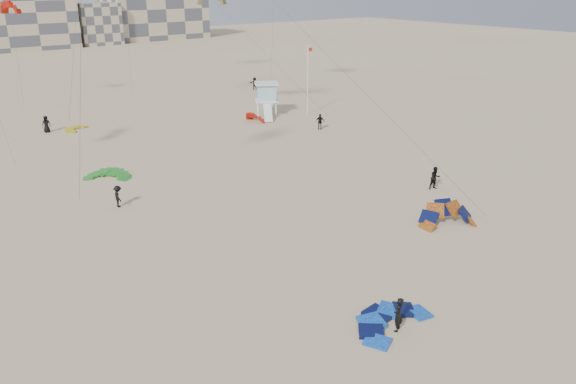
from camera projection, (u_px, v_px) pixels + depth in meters
ground at (370, 298)px, 29.63m from camera, size 320.00×320.00×0.00m
kite_ground_blue at (391, 324)px, 27.35m from camera, size 4.50×4.68×0.96m
kite_ground_orange at (447, 225)px, 38.41m from camera, size 5.26×5.26×4.04m
kite_ground_green at (108, 177)px, 47.50m from camera, size 5.27×5.30×1.61m
kite_ground_red_far at (256, 121)px, 66.00m from camera, size 3.34×3.26×2.97m
kite_ground_yellow at (76, 130)px, 62.30m from camera, size 3.98×4.00×0.54m
kitesurfer_main at (398, 315)px, 26.58m from camera, size 0.76×0.67×1.76m
kitesurfer_b at (435, 178)px, 44.56m from camera, size 1.06×0.93×1.84m
kitesurfer_c at (118, 196)px, 41.09m from camera, size 0.71×1.11×1.64m
kitesurfer_d at (320, 122)px, 62.17m from camera, size 1.02×1.04×1.75m
kitesurfer_e at (46, 124)px, 60.94m from camera, size 0.94×0.65×1.83m
kitesurfer_f at (255, 83)px, 84.38m from camera, size 1.41×1.70×1.83m
kite_fly_red at (10, 9)px, 69.63m from camera, size 3.89×7.63×12.33m
lifeguard_tower_near at (267, 99)px, 68.22m from camera, size 3.89×5.99×3.99m
flagpole at (308, 79)px, 67.42m from camera, size 0.68×0.10×8.37m
condo_east at (155, 8)px, 152.95m from camera, size 26.00×14.00×16.00m
condo_fill_right at (96, 24)px, 140.82m from camera, size 10.00×10.00×10.00m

